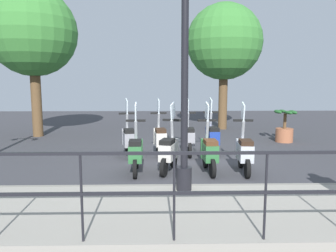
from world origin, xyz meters
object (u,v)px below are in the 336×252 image
(tree_large, at_px, (33,33))
(lamp_post_near, at_px, (185,72))
(tree_distant, at_px, (224,42))
(scooter_near_1, at_px, (209,151))
(scooter_far_3, at_px, (129,138))
(scooter_near_3, at_px, (136,152))
(scooter_far_1, at_px, (189,137))
(scooter_near_0, at_px, (244,151))
(potted_palm, at_px, (285,129))
(scooter_near_2, at_px, (169,151))
(scooter_far_2, at_px, (160,138))
(scooter_far_0, at_px, (212,136))

(tree_large, bearing_deg, lamp_post_near, -143.04)
(lamp_post_near, bearing_deg, tree_distant, -15.17)
(scooter_near_1, distance_m, scooter_far_3, 2.52)
(scooter_near_3, xyz_separation_m, scooter_far_1, (1.79, -1.31, 0.00))
(scooter_near_3, distance_m, scooter_far_3, 1.66)
(scooter_near_1, bearing_deg, lamp_post_near, 154.67)
(scooter_near_0, relative_size, scooter_far_1, 1.00)
(scooter_far_3, bearing_deg, tree_distant, -47.32)
(potted_palm, height_order, scooter_near_2, scooter_near_2)
(tree_distant, bearing_deg, lamp_post_near, 164.83)
(scooter_far_1, distance_m, scooter_far_2, 0.79)
(lamp_post_near, relative_size, potted_palm, 4.27)
(tree_large, xyz_separation_m, scooter_near_3, (-4.90, -3.92, -3.19))
(potted_palm, xyz_separation_m, scooter_near_0, (-3.62, 2.27, 0.04))
(scooter_near_0, bearing_deg, scooter_far_1, 35.00)
(scooter_far_0, bearing_deg, lamp_post_near, 161.30)
(lamp_post_near, height_order, scooter_near_1, lamp_post_near)
(lamp_post_near, distance_m, scooter_far_0, 3.99)
(tree_large, height_order, scooter_near_1, tree_large)
(scooter_near_0, bearing_deg, scooter_far_0, 16.24)
(scooter_far_1, height_order, scooter_far_2, same)
(scooter_near_3, relative_size, scooter_far_1, 1.00)
(scooter_near_0, distance_m, scooter_far_2, 2.53)
(scooter_near_0, height_order, scooter_near_2, same)
(tree_distant, relative_size, scooter_far_3, 3.33)
(scooter_far_2, bearing_deg, scooter_near_3, 155.51)
(tree_distant, bearing_deg, scooter_far_3, 144.98)
(scooter_far_0, xyz_separation_m, scooter_far_3, (-0.27, 2.29, 0.00))
(scooter_far_1, bearing_deg, scooter_far_3, 95.51)
(tree_distant, height_order, scooter_near_2, tree_distant)
(scooter_near_3, bearing_deg, potted_palm, -53.99)
(tree_large, xyz_separation_m, tree_distant, (1.67, -7.07, -0.12))
(scooter_near_3, bearing_deg, scooter_far_2, -19.03)
(scooter_near_2, height_order, scooter_far_1, same)
(scooter_far_3, bearing_deg, scooter_near_0, -133.97)
(scooter_near_0, distance_m, scooter_near_2, 1.66)
(scooter_near_3, bearing_deg, scooter_near_1, -91.42)
(tree_distant, xyz_separation_m, potted_palm, (-2.97, -1.50, -3.11))
(tree_large, bearing_deg, scooter_near_0, -128.03)
(lamp_post_near, distance_m, scooter_near_0, 2.69)
(lamp_post_near, distance_m, potted_palm, 6.58)
(scooter_near_2, bearing_deg, scooter_far_2, 23.88)
(lamp_post_near, xyz_separation_m, tree_distant, (8.14, -2.21, 1.39))
(potted_palm, relative_size, scooter_near_2, 0.69)
(lamp_post_near, relative_size, scooter_far_0, 2.94)
(tree_distant, height_order, scooter_far_1, tree_distant)
(scooter_near_2, distance_m, scooter_far_0, 2.20)
(potted_palm, height_order, scooter_near_3, scooter_near_3)
(tree_large, bearing_deg, scooter_far_1, -120.73)
(scooter_far_1, bearing_deg, scooter_near_1, -170.49)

